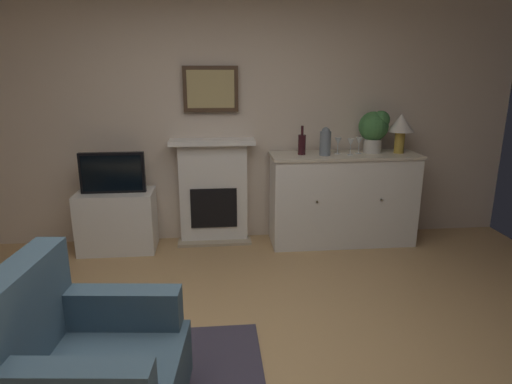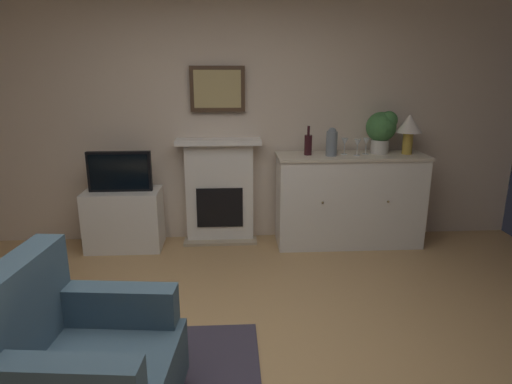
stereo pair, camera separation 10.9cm
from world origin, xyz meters
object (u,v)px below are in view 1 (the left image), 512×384
wine_glass_center (351,143)px  framed_picture (211,89)px  armchair (83,369)px  tv_set (112,173)px  table_lamp (401,126)px  tv_cabinet (117,221)px  sideboard_cabinet (343,199)px  fireplace_unit (213,191)px  wine_glass_right (359,142)px  wine_glass_left (338,142)px  vase_decorative (325,141)px  wine_bottle (302,144)px  potted_plant_small (374,128)px

wine_glass_center → framed_picture: bearing=168.6°
wine_glass_center → armchair: size_ratio=0.18×
wine_glass_center → tv_set: 2.37m
table_lamp → tv_cabinet: bearing=179.7°
tv_set → armchair: (0.33, -2.40, -0.43)m
framed_picture → sideboard_cabinet: framed_picture is taller
fireplace_unit → wine_glass_right: wine_glass_right is taller
wine_glass_left → wine_glass_center: size_ratio=1.00×
vase_decorative → framed_picture: bearing=166.3°
wine_bottle → potted_plant_small: bearing=2.5°
wine_bottle → armchair: bearing=-122.5°
fireplace_unit → tv_cabinet: bearing=-170.6°
vase_decorative → potted_plant_small: (0.53, 0.10, 0.12)m
wine_glass_left → wine_glass_right: bearing=0.2°
framed_picture → vase_decorative: (1.12, -0.27, -0.50)m
fireplace_unit → tv_set: fireplace_unit is taller
wine_glass_center → wine_bottle: bearing=172.0°
framed_picture → wine_bottle: framed_picture is taller
wine_glass_center → armchair: wine_glass_center is taller
vase_decorative → armchair: size_ratio=0.31×
fireplace_unit → tv_cabinet: 1.02m
fireplace_unit → potted_plant_small: (1.65, -0.13, 0.66)m
wine_glass_center → fireplace_unit: bearing=170.4°
vase_decorative → armchair: bearing=-126.9°
tv_cabinet → wine_glass_center: bearing=-1.7°
sideboard_cabinet → armchair: (-1.99, -2.40, -0.10)m
potted_plant_small → wine_glass_left: bearing=-175.9°
table_lamp → wine_glass_center: 0.55m
sideboard_cabinet → wine_glass_right: (0.15, 0.02, 0.60)m
fireplace_unit → wine_bottle: bearing=-10.4°
sideboard_cabinet → tv_cabinet: (-2.32, 0.02, -0.17)m
wine_bottle → table_lamp: bearing=-0.7°
framed_picture → tv_set: framed_picture is taller
tv_set → vase_decorative: bearing=-1.1°
framed_picture → table_lamp: 1.95m
wine_bottle → armchair: wine_bottle is taller
framed_picture → wine_glass_right: bearing=-7.8°
tv_set → potted_plant_small: potted_plant_small is taller
table_lamp → armchair: size_ratio=0.43×
table_lamp → wine_glass_left: (-0.64, 0.02, -0.16)m
sideboard_cabinet → wine_glass_center: bearing=-56.8°
potted_plant_small → wine_glass_right: bearing=-170.6°
wine_glass_center → tv_cabinet: bearing=178.3°
wine_glass_center → wine_glass_right: size_ratio=1.00×
framed_picture → tv_cabinet: (-0.97, -0.21, -1.29)m
sideboard_cabinet → wine_bottle: bearing=178.3°
vase_decorative → armchair: (-1.76, -2.35, -0.71)m
sideboard_cabinet → vase_decorative: size_ratio=5.38×
wine_glass_center → vase_decorative: bearing=179.0°
fireplace_unit → vase_decorative: bearing=-11.5°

